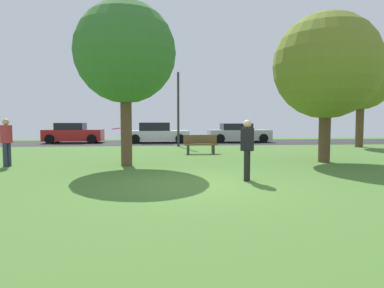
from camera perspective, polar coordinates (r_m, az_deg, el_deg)
The scene contains 13 objects.
ground_plane at distance 8.57m, azimuth 1.48°, elevation -6.70°, with size 44.00×44.00×0.00m, color #47702D.
road_strip at distance 24.44m, azimuth -3.03°, elevation 0.27°, with size 44.00×6.40×0.01m, color #28282B.
oak_tree_center at distance 12.33m, azimuth -11.21°, elevation 14.85°, with size 3.52×3.52×5.71m.
oak_tree_right at distance 13.96m, azimuth 21.76°, elevation 12.11°, with size 3.97×3.97×5.63m.
maple_tree_far at distance 22.62m, azimuth 26.68°, elevation 9.66°, with size 3.57×3.57×5.80m.
person_thrower at distance 13.27m, azimuth -28.86°, elevation 0.56°, with size 0.38×0.33×1.65m.
person_catcher at distance 8.98m, azimuth 9.32°, elevation -0.58°, with size 0.38×0.33×1.61m.
frisbee_disc at distance 10.40m, azimuth -12.68°, elevation 2.55°, with size 0.33×0.33×0.06m.
parked_car_red at distance 25.41m, azimuth -19.43°, elevation 1.67°, with size 4.01×1.96×1.42m.
parked_car_white at distance 24.29m, azimuth -5.92°, elevation 1.78°, with size 4.40×2.10×1.44m.
parked_car_silver at distance 25.04m, azimuth 7.85°, elevation 1.79°, with size 4.48×2.06×1.37m.
park_bench at distance 16.08m, azimuth 1.43°, elevation -0.03°, with size 1.60×0.45×0.90m.
street_lamp_post at distance 20.60m, azimuth -2.34°, elevation 5.83°, with size 0.14×0.14×4.50m, color #2D2D33.
Camera 1 is at (-1.02, -8.36, 1.59)m, focal length 31.56 mm.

